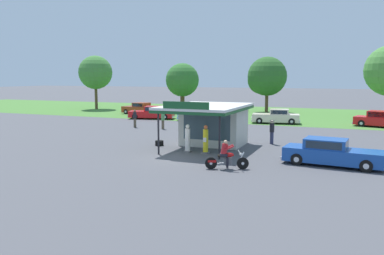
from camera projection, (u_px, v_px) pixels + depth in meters
name	position (u px, v px, depth m)	size (l,w,h in m)	color
ground_plane	(177.00, 157.00, 24.15)	(300.00, 300.00, 0.00)	#4C4C51
grass_verge_strip	(271.00, 114.00, 51.66)	(120.00, 24.00, 0.01)	#477A33
service_station_kiosk	(212.00, 121.00, 28.05)	(4.98, 7.09, 3.43)	beige
gas_pump_nearside	(188.00, 139.00, 25.65)	(0.44, 0.44, 1.83)	slate
gas_pump_offside	(206.00, 141.00, 25.18)	(0.44, 0.44, 1.84)	slate
motorcycle_with_rider	(226.00, 157.00, 20.90)	(2.21, 1.04, 1.58)	black
featured_classic_sedan	(331.00, 153.00, 21.79)	(5.58, 2.29, 1.49)	#19479E
parked_car_back_row_right	(152.00, 113.00, 45.99)	(5.68, 3.16, 1.49)	red
parked_car_back_row_far_right	(276.00, 117.00, 41.49)	(5.24, 2.61, 1.51)	beige
parked_car_back_row_centre_left	(382.00, 120.00, 38.41)	(5.60, 3.19, 1.58)	red
parked_car_back_row_centre_right	(140.00, 109.00, 51.67)	(5.12, 2.51, 1.53)	#993819
parked_car_back_row_far_left	(202.00, 114.00, 44.23)	(5.86, 3.24, 1.56)	#7AC6D1
bystander_chatting_near_pumps	(163.00, 120.00, 36.88)	(0.34, 0.34, 1.67)	brown
bystander_strolling_foreground	(272.00, 131.00, 28.68)	(0.38, 0.38, 1.76)	#2D3351
bystander_admiring_sedan	(135.00, 118.00, 38.16)	(0.34, 0.34, 1.72)	brown
tree_oak_centre	(266.00, 77.00, 54.20)	(5.44, 5.40, 7.68)	brown
tree_oak_right	(95.00, 73.00, 59.13)	(5.06, 5.06, 8.09)	brown
tree_oak_left	(183.00, 81.00, 56.85)	(4.85, 4.85, 6.88)	brown
spare_tire_stack	(159.00, 143.00, 28.13)	(0.60, 0.60, 0.36)	black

